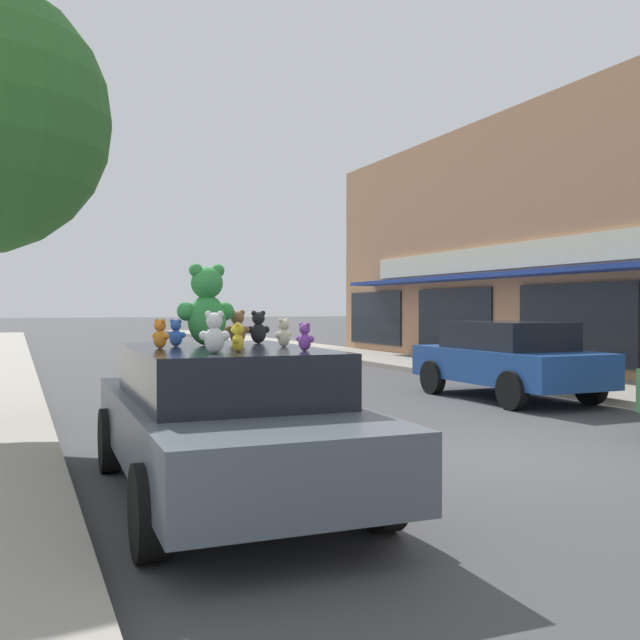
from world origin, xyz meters
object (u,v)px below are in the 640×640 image
Objects in this scene: teddy_bear_yellow at (238,338)px; parked_car_far_center at (507,358)px; teddy_bear_blue at (176,333)px; teddy_bear_cream at (284,333)px; teddy_bear_giant at (207,306)px; teddy_bear_white at (214,333)px; teddy_bear_purple at (305,337)px; teddy_bear_black at (258,328)px; plush_art_car at (224,416)px; teddy_bear_orange at (160,334)px; teddy_bear_brown at (237,328)px.

parked_car_far_center is (7.14, 5.57, -0.72)m from teddy_bear_yellow.
teddy_bear_cream reaches higher than teddy_bear_blue.
teddy_bear_giant is 1.29m from teddy_bear_white.
teddy_bear_cream is (0.94, -0.47, 0.00)m from teddy_bear_blue.
teddy_bear_purple is at bearing 109.80° from teddy_bear_giant.
teddy_bear_cream is (0.02, -0.73, -0.03)m from teddy_bear_black.
plush_art_car is at bearing -89.60° from teddy_bear_white.
teddy_bear_cream is at bearing 134.32° from teddy_bear_giant.
plush_art_car is at bearing 169.27° from teddy_bear_blue.
teddy_bear_white is at bearing 165.15° from teddy_bear_orange.
teddy_bear_cream is at bearing -38.13° from teddy_bear_purple.
teddy_bear_black is at bearing 50.97° from plush_art_car.
teddy_bear_brown reaches higher than teddy_bear_cream.
plush_art_car is at bearing 51.80° from teddy_bear_black.
teddy_bear_white is at bearing -109.13° from plush_art_car.
teddy_bear_giant is 1.36m from teddy_bear_purple.
teddy_bear_cream is at bearing -119.29° from teddy_bear_white.
teddy_bear_brown is (-0.25, -0.05, 0.00)m from teddy_bear_black.
teddy_bear_white is (-0.31, -0.81, 0.81)m from plush_art_car.
teddy_bear_orange is at bearing 174.16° from plush_art_car.
teddy_bear_orange is 1.02m from teddy_bear_brown.
teddy_bear_brown is 0.72m from teddy_bear_cream.
teddy_bear_white is (0.07, -1.19, 0.04)m from teddy_bear_blue.
teddy_bear_white is at bearing 61.89° from teddy_bear_black.
teddy_bear_white is 1.52m from teddy_bear_brown.
teddy_bear_cream is at bearing 118.82° from teddy_bear_brown.
teddy_bear_giant is at bearing 99.05° from plush_art_car.
teddy_bear_blue is (-0.89, 1.15, 0.01)m from teddy_bear_purple.
teddy_bear_purple is 0.71× the size of teddy_bear_white.
teddy_bear_giant is at bearing -8.43° from teddy_bear_purple.
teddy_bear_yellow is at bearing 17.28° from teddy_bear_cream.
teddy_bear_giant is 1.20m from teddy_bear_yellow.
teddy_bear_giant is at bearing 29.86° from teddy_bear_brown.
teddy_bear_orange is 1.16m from teddy_bear_cream.
plush_art_car is 1.19m from teddy_bear_white.
plush_art_car is 17.34× the size of teddy_bear_cream.
teddy_bear_brown reaches higher than teddy_bear_black.
parked_car_far_center is (6.49, 4.93, -0.74)m from teddy_bear_cream.
teddy_bear_giant is 0.69m from teddy_bear_orange.
teddy_bear_orange is (-0.53, -0.36, -0.26)m from teddy_bear_giant.
teddy_bear_black is 0.08× the size of parked_car_far_center.
teddy_bear_blue is at bearing -66.79° from teddy_bear_orange.
teddy_bear_black is 0.98× the size of teddy_bear_brown.
teddy_bear_purple is 8.65m from parked_car_far_center.
teddy_bear_blue is (-0.32, -0.06, -0.26)m from teddy_bear_giant.
teddy_bear_blue is at bearing -149.01° from parked_car_far_center.
teddy_bear_brown is 0.09× the size of parked_car_far_center.
parked_car_far_center is (7.11, 4.41, -1.00)m from teddy_bear_giant.
teddy_bear_orange is at bearing -148.04° from parked_car_far_center.
teddy_bear_cream reaches higher than plush_art_car.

